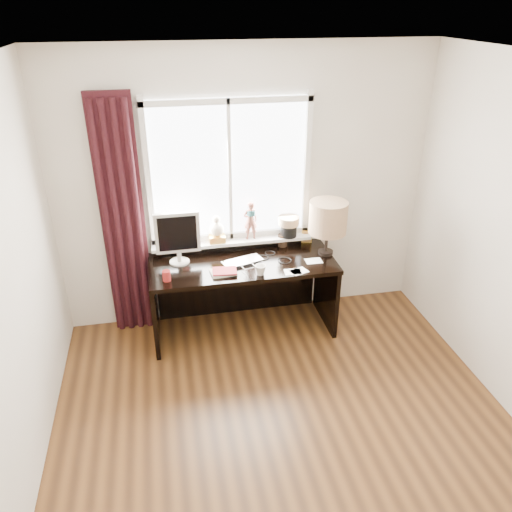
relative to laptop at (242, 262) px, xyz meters
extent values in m
cube|color=brown|center=(0.10, -1.61, -0.76)|extent=(3.50, 4.00, 0.00)
cube|color=white|center=(0.10, -1.61, 1.84)|extent=(3.50, 4.00, 0.00)
cube|color=beige|center=(0.10, 0.39, 0.54)|extent=(3.50, 0.00, 2.60)
imported|color=silver|center=(0.00, 0.00, 0.00)|extent=(0.42, 0.33, 0.03)
imported|color=white|center=(0.12, -0.24, 0.03)|extent=(0.13, 0.13, 0.10)
cylinder|color=maroon|center=(-0.69, -0.19, 0.03)|extent=(0.07, 0.07, 0.09)
cube|color=white|center=(-0.05, 0.37, 0.74)|extent=(1.40, 0.02, 1.30)
cube|color=silver|center=(-0.05, 0.35, 0.11)|extent=(1.50, 0.05, 0.05)
cube|color=silver|center=(-0.05, 0.35, 1.36)|extent=(1.50, 0.05, 0.05)
cube|color=silver|center=(-0.77, 0.35, 0.74)|extent=(0.05, 0.05, 1.40)
cube|color=silver|center=(0.68, 0.35, 0.74)|extent=(0.05, 0.05, 1.40)
cube|color=silver|center=(-0.05, 0.35, 0.74)|extent=(0.03, 0.05, 1.30)
cube|color=silver|center=(-0.05, 0.30, 0.07)|extent=(1.52, 0.18, 0.03)
cylinder|color=#460D08|center=(-0.51, 0.30, 0.20)|extent=(0.13, 0.13, 0.23)
cube|color=gold|center=(-0.19, 0.29, 0.12)|extent=(0.15, 0.12, 0.06)
sphere|color=beige|center=(-0.19, 0.29, 0.21)|extent=(0.13, 0.13, 0.13)
sphere|color=beige|center=(-0.19, 0.29, 0.31)|extent=(0.07, 0.07, 0.07)
imported|color=brown|center=(0.14, 0.29, 0.27)|extent=(0.14, 0.10, 0.38)
cylinder|color=#1E4C51|center=(0.14, 0.28, 0.36)|extent=(0.09, 0.09, 0.05)
cylinder|color=black|center=(0.50, 0.28, 0.15)|extent=(0.16, 0.16, 0.12)
cylinder|color=#8C6B4C|center=(0.50, 0.28, 0.25)|extent=(0.20, 0.20, 0.08)
cube|color=black|center=(-1.03, 0.31, 0.36)|extent=(0.38, 0.05, 2.25)
cylinder|color=black|center=(-1.17, 0.27, 0.34)|extent=(0.06, 0.06, 2.20)
cylinder|color=black|center=(-1.08, 0.27, 0.34)|extent=(0.06, 0.06, 2.20)
cylinder|color=black|center=(-0.99, 0.27, 0.34)|extent=(0.06, 0.06, 2.20)
cylinder|color=black|center=(-0.90, 0.27, 0.34)|extent=(0.06, 0.06, 2.20)
cube|color=black|center=(0.00, 0.02, -0.03)|extent=(1.70, 0.70, 0.04)
cube|color=black|center=(-0.83, 0.02, -0.41)|extent=(0.04, 0.64, 0.71)
cube|color=black|center=(0.83, 0.02, -0.41)|extent=(0.04, 0.64, 0.71)
cube|color=black|center=(0.00, 0.35, -0.41)|extent=(1.60, 0.03, 0.71)
cylinder|color=beige|center=(-0.56, 0.12, -0.01)|extent=(0.18, 0.18, 0.01)
cylinder|color=beige|center=(-0.56, 0.12, 0.05)|extent=(0.04, 0.04, 0.10)
cube|color=beige|center=(-0.56, 0.12, 0.29)|extent=(0.40, 0.04, 0.38)
cube|color=black|center=(-0.56, 0.10, 0.29)|extent=(0.34, 0.01, 0.32)
cube|color=beige|center=(-0.20, -0.15, -0.01)|extent=(0.23, 0.18, 0.02)
cube|color=maroon|center=(-0.19, -0.16, 0.01)|extent=(0.22, 0.17, 0.01)
cylinder|color=black|center=(0.44, 0.27, 0.05)|extent=(0.09, 0.09, 0.12)
cylinder|color=black|center=(0.43, 0.28, 0.10)|extent=(0.01, 0.01, 0.22)
cylinder|color=black|center=(0.45, 0.26, 0.08)|extent=(0.01, 0.01, 0.19)
cylinder|color=black|center=(0.44, 0.29, 0.11)|extent=(0.01, 0.01, 0.25)
cylinder|color=black|center=(0.46, 0.28, 0.07)|extent=(0.01, 0.01, 0.17)
cube|color=gold|center=(0.69, 0.29, 0.05)|extent=(0.10, 0.03, 0.13)
cube|color=#996633|center=(0.69, 0.28, 0.05)|extent=(0.07, 0.02, 0.10)
cylinder|color=black|center=(0.80, 0.03, 0.00)|extent=(0.14, 0.14, 0.03)
cylinder|color=black|center=(0.80, 0.03, 0.13)|extent=(0.03, 0.03, 0.22)
cylinder|color=tan|center=(0.80, 0.03, 0.36)|extent=(0.35, 0.35, 0.30)
cube|color=white|center=(0.41, -0.25, -0.01)|extent=(0.16, 0.12, 0.00)
cube|color=white|center=(0.65, -0.09, -0.01)|extent=(0.15, 0.11, 0.00)
cube|color=white|center=(0.46, -0.25, -0.01)|extent=(0.18, 0.15, 0.00)
torus|color=black|center=(0.39, -0.04, -0.01)|extent=(0.18, 0.18, 0.01)
torus|color=black|center=(0.20, 0.05, -0.01)|extent=(0.15, 0.15, 0.01)
torus|color=black|center=(0.29, 0.13, -0.01)|extent=(0.13, 0.13, 0.01)
camera|label=1|loc=(-0.67, -3.95, 2.14)|focal=35.00mm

